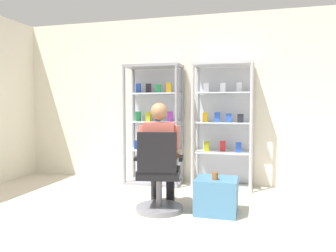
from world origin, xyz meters
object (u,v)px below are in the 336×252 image
(display_cabinet_right, at_px, (223,125))
(storage_crate, at_px, (216,196))
(seated_shopkeeper, at_px, (160,150))
(office_chair, at_px, (159,179))
(tea_glass, at_px, (215,176))
(display_cabinet_left, at_px, (155,124))

(display_cabinet_right, relative_size, storage_crate, 3.97)
(seated_shopkeeper, bearing_deg, display_cabinet_right, 64.28)
(seated_shopkeeper, relative_size, storage_crate, 2.70)
(office_chair, xyz_separation_m, seated_shopkeeper, (-0.03, 0.16, 0.32))
(display_cabinet_right, bearing_deg, office_chair, -112.21)
(seated_shopkeeper, height_order, tea_glass, seated_shopkeeper)
(office_chair, bearing_deg, tea_glass, 6.73)
(storage_crate, bearing_deg, office_chair, -167.13)
(tea_glass, bearing_deg, display_cabinet_left, 130.18)
(display_cabinet_right, xyz_separation_m, office_chair, (-0.59, -1.45, -0.57))
(seated_shopkeeper, xyz_separation_m, tea_glass, (0.68, -0.08, -0.26))
(office_chair, distance_m, tea_glass, 0.66)
(seated_shopkeeper, relative_size, tea_glass, 15.37)
(display_cabinet_left, distance_m, tea_glass, 1.87)
(display_cabinet_left, xyz_separation_m, office_chair, (0.51, -1.45, -0.57))
(display_cabinet_right, distance_m, storage_crate, 1.51)
(display_cabinet_right, distance_m, office_chair, 1.67)
(display_cabinet_right, xyz_separation_m, tea_glass, (0.06, -1.37, -0.51))
(display_cabinet_right, distance_m, seated_shopkeeper, 1.45)
(display_cabinet_right, xyz_separation_m, seated_shopkeeper, (-0.62, -1.29, -0.25))
(display_cabinet_left, distance_m, office_chair, 1.64)
(tea_glass, bearing_deg, seated_shopkeeper, 172.99)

